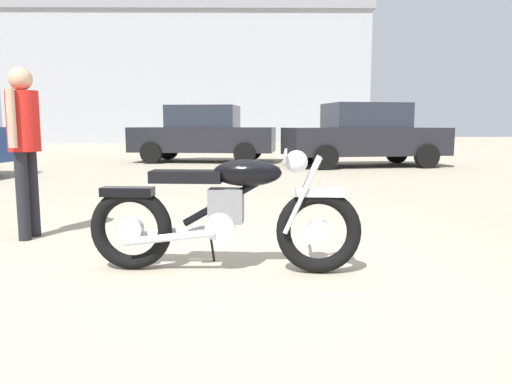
% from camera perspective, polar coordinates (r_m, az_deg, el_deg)
% --- Properties ---
extents(ground_plane, '(80.00, 80.00, 0.00)m').
position_cam_1_polar(ground_plane, '(3.97, -2.57, -8.64)').
color(ground_plane, tan).
extents(vintage_motorcycle, '(2.08, 0.66, 0.94)m').
position_cam_1_polar(vintage_motorcycle, '(3.79, -3.49, -2.45)').
color(vintage_motorcycle, black).
rests_on(vintage_motorcycle, ground_plane).
extents(bystander, '(0.30, 0.46, 1.66)m').
position_cam_1_polar(bystander, '(5.33, -25.04, 5.94)').
color(bystander, black).
rests_on(bystander, ground_plane).
extents(blue_hatchback_right, '(4.40, 2.38, 1.67)m').
position_cam_1_polar(blue_hatchback_right, '(15.04, -6.01, 6.64)').
color(blue_hatchback_right, black).
rests_on(blue_hatchback_right, ground_plane).
extents(pale_sedan_back, '(4.40, 2.36, 1.67)m').
position_cam_1_polar(pale_sedan_back, '(13.66, 12.34, 6.40)').
color(pale_sedan_back, black).
rests_on(pale_sedan_back, ground_plane).
extents(industrial_building, '(21.93, 11.81, 17.48)m').
position_cam_1_polar(industrial_building, '(35.03, -6.83, 12.63)').
color(industrial_building, '#9EA0A8').
rests_on(industrial_building, ground_plane).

